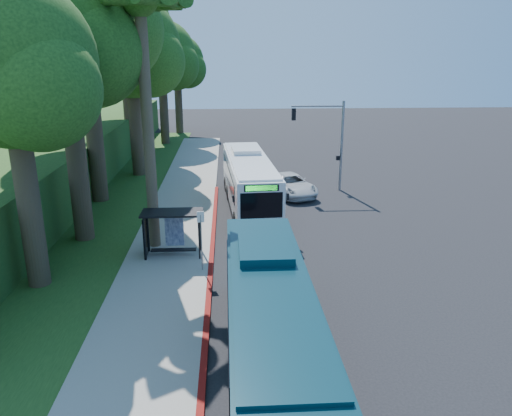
{
  "coord_description": "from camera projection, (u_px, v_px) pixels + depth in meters",
  "views": [
    {
      "loc": [
        -4.01,
        -27.96,
        10.51
      ],
      "look_at": [
        -2.38,
        1.0,
        1.42
      ],
      "focal_mm": 35.0,
      "sensor_mm": 36.0,
      "label": 1
    }
  ],
  "objects": [
    {
      "name": "tree_3",
      "position": [
        125.0,
        36.0,
        48.52
      ],
      "size": [
        10.08,
        9.6,
        17.28
      ],
      "color": "#382B1E",
      "rests_on": "ground"
    },
    {
      "name": "tree_0",
      "position": [
        65.0,
        38.0,
        25.97
      ],
      "size": [
        8.4,
        8.0,
        15.7
      ],
      "color": "#382B1E",
      "rests_on": "ground"
    },
    {
      "name": "teal_bus",
      "position": [
        269.0,
        321.0,
        16.74
      ],
      "size": [
        2.82,
        12.83,
        3.82
      ],
      "rotation": [
        0.0,
        0.0,
        0.0
      ],
      "color": "#092A34",
      "rests_on": "ground"
    },
    {
      "name": "ground",
      "position": [
        296.0,
        235.0,
        30.0
      ],
      "size": [
        140.0,
        140.0,
        0.0
      ],
      "primitive_type": "plane",
      "color": "black",
      "rests_on": "ground"
    },
    {
      "name": "tree_6",
      "position": [
        12.0,
        72.0,
        20.67
      ],
      "size": [
        7.56,
        7.2,
        13.74
      ],
      "color": "#382B1E",
      "rests_on": "ground"
    },
    {
      "name": "tree_2",
      "position": [
        132.0,
        52.0,
        41.45
      ],
      "size": [
        8.82,
        8.4,
        15.12
      ],
      "color": "#382B1E",
      "rests_on": "ground"
    },
    {
      "name": "traffic_signal_pole",
      "position": [
        329.0,
        135.0,
        38.41
      ],
      "size": [
        4.1,
        0.3,
        7.0
      ],
      "color": "gray",
      "rests_on": "ground"
    },
    {
      "name": "white_bus",
      "position": [
        249.0,
        181.0,
        34.71
      ],
      "size": [
        3.65,
        13.24,
        3.9
      ],
      "rotation": [
        0.0,
        0.0,
        0.07
      ],
      "color": "white",
      "rests_on": "ground"
    },
    {
      "name": "sidewalk",
      "position": [
        174.0,
        236.0,
        29.59
      ],
      "size": [
        4.5,
        70.0,
        0.12
      ],
      "primitive_type": "cube",
      "color": "gray",
      "rests_on": "ground"
    },
    {
      "name": "grass_verge",
      "position": [
        98.0,
        213.0,
        34.05
      ],
      "size": [
        8.0,
        70.0,
        0.06
      ],
      "primitive_type": "cube",
      "color": "#234719",
      "rests_on": "ground"
    },
    {
      "name": "tree_4",
      "position": [
        162.0,
        59.0,
        56.95
      ],
      "size": [
        8.4,
        8.0,
        14.14
      ],
      "color": "#382B1E",
      "rests_on": "ground"
    },
    {
      "name": "red_curb",
      "position": [
        211.0,
        262.0,
        25.9
      ],
      "size": [
        0.25,
        30.0,
        0.13
      ],
      "primitive_type": "cube",
      "color": "maroon",
      "rests_on": "ground"
    },
    {
      "name": "bus_shelter",
      "position": [
        168.0,
        224.0,
        26.35
      ],
      "size": [
        3.2,
        1.51,
        2.55
      ],
      "color": "black",
      "rests_on": "ground"
    },
    {
      "name": "palm_tree",
      "position": [
        140.0,
        12.0,
        24.43
      ],
      "size": [
        4.2,
        4.2,
        14.4
      ],
      "color": "#4C3F2D",
      "rests_on": "ground"
    },
    {
      "name": "stop_sign_pole",
      "position": [
        201.0,
        233.0,
        24.32
      ],
      "size": [
        0.35,
        0.06,
        3.17
      ],
      "color": "gray",
      "rests_on": "ground"
    },
    {
      "name": "tree_5",
      "position": [
        178.0,
        64.0,
        64.85
      ],
      "size": [
        7.35,
        7.0,
        12.86
      ],
      "color": "#382B1E",
      "rests_on": "ground"
    },
    {
      "name": "tree_1",
      "position": [
        85.0,
        17.0,
        33.08
      ],
      "size": [
        10.5,
        10.0,
        18.26
      ],
      "color": "#382B1E",
      "rests_on": "ground"
    },
    {
      "name": "pickup",
      "position": [
        290.0,
        185.0,
        38.25
      ],
      "size": [
        4.21,
        6.25,
        1.59
      ],
      "primitive_type": "imported",
      "rotation": [
        0.0,
        0.0,
        0.3
      ],
      "color": "silver",
      "rests_on": "ground"
    }
  ]
}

